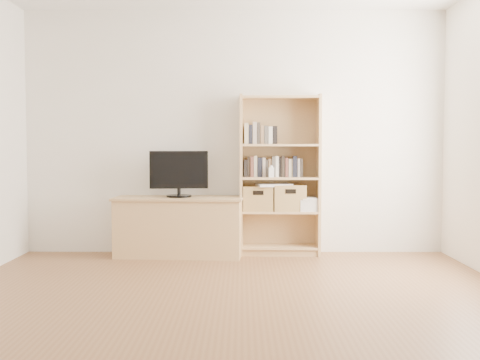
{
  "coord_description": "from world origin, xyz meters",
  "views": [
    {
      "loc": [
        0.08,
        -3.99,
        1.16
      ],
      "look_at": [
        0.06,
        1.9,
        0.82
      ],
      "focal_mm": 45.0,
      "sensor_mm": 36.0,
      "label": 1
    }
  ],
  "objects_px": {
    "basket_right": "(290,198)",
    "basket_left": "(258,198)",
    "baby_monitor": "(271,172)",
    "tv_stand": "(179,228)",
    "laptop": "(274,185)",
    "television": "(179,174)",
    "bookshelf": "(280,175)"
  },
  "relations": [
    {
      "from": "tv_stand",
      "to": "basket_left",
      "type": "distance_m",
      "value": 0.89
    },
    {
      "from": "basket_right",
      "to": "laptop",
      "type": "bearing_deg",
      "value": -176.35
    },
    {
      "from": "laptop",
      "to": "television",
      "type": "bearing_deg",
      "value": 173.24
    },
    {
      "from": "television",
      "to": "basket_left",
      "type": "bearing_deg",
      "value": 0.05
    },
    {
      "from": "television",
      "to": "tv_stand",
      "type": "bearing_deg",
      "value": 0.0
    },
    {
      "from": "tv_stand",
      "to": "basket_right",
      "type": "bearing_deg",
      "value": 8.23
    },
    {
      "from": "tv_stand",
      "to": "bookshelf",
      "type": "height_order",
      "value": "bookshelf"
    },
    {
      "from": "television",
      "to": "basket_right",
      "type": "relative_size",
      "value": 1.82
    },
    {
      "from": "basket_right",
      "to": "laptop",
      "type": "height_order",
      "value": "laptop"
    },
    {
      "from": "tv_stand",
      "to": "laptop",
      "type": "height_order",
      "value": "laptop"
    },
    {
      "from": "television",
      "to": "basket_right",
      "type": "height_order",
      "value": "television"
    },
    {
      "from": "baby_monitor",
      "to": "basket_left",
      "type": "relative_size",
      "value": 0.33
    },
    {
      "from": "bookshelf",
      "to": "basket_left",
      "type": "distance_m",
      "value": 0.33
    },
    {
      "from": "television",
      "to": "basket_left",
      "type": "height_order",
      "value": "television"
    },
    {
      "from": "basket_left",
      "to": "television",
      "type": "bearing_deg",
      "value": -170.85
    },
    {
      "from": "tv_stand",
      "to": "basket_right",
      "type": "height_order",
      "value": "basket_right"
    },
    {
      "from": "basket_right",
      "to": "bookshelf",
      "type": "bearing_deg",
      "value": 176.11
    },
    {
      "from": "basket_right",
      "to": "laptop",
      "type": "xyz_separation_m",
      "value": [
        -0.17,
        -0.01,
        0.14
      ]
    },
    {
      "from": "baby_monitor",
      "to": "basket_left",
      "type": "height_order",
      "value": "baby_monitor"
    },
    {
      "from": "television",
      "to": "baby_monitor",
      "type": "xyz_separation_m",
      "value": [
        0.96,
        0.0,
        0.02
      ]
    },
    {
      "from": "tv_stand",
      "to": "bookshelf",
      "type": "xyz_separation_m",
      "value": [
        1.06,
        0.09,
        0.55
      ]
    },
    {
      "from": "basket_right",
      "to": "basket_left",
      "type": "bearing_deg",
      "value": 178.71
    },
    {
      "from": "television",
      "to": "baby_monitor",
      "type": "height_order",
      "value": "television"
    },
    {
      "from": "laptop",
      "to": "tv_stand",
      "type": "bearing_deg",
      "value": 173.24
    },
    {
      "from": "tv_stand",
      "to": "bookshelf",
      "type": "relative_size",
      "value": 0.77
    },
    {
      "from": "television",
      "to": "laptop",
      "type": "relative_size",
      "value": 1.7
    },
    {
      "from": "tv_stand",
      "to": "baby_monitor",
      "type": "distance_m",
      "value": 1.12
    },
    {
      "from": "baby_monitor",
      "to": "basket_left",
      "type": "distance_m",
      "value": 0.32
    },
    {
      "from": "tv_stand",
      "to": "laptop",
      "type": "relative_size",
      "value": 3.66
    },
    {
      "from": "basket_left",
      "to": "laptop",
      "type": "distance_m",
      "value": 0.22
    },
    {
      "from": "television",
      "to": "laptop",
      "type": "height_order",
      "value": "television"
    },
    {
      "from": "tv_stand",
      "to": "baby_monitor",
      "type": "height_order",
      "value": "baby_monitor"
    }
  ]
}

